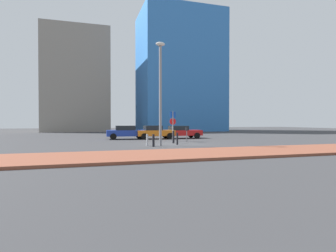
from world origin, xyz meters
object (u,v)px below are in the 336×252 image
parked_car_blue (126,132)px  parking_meter (187,133)px  street_lamp (160,86)px  traffic_bollard_mid (153,141)px  parking_sign_post (173,123)px  parked_car_orange (155,132)px  parked_car_red (181,132)px  traffic_bollard_far (173,137)px  traffic_bollard_edge (147,140)px  traffic_bollard_near (177,139)px

parked_car_blue → parking_meter: bearing=-50.6°
street_lamp → traffic_bollard_mid: (-0.69, -0.64, -4.06)m
parking_meter → parking_sign_post: bearing=129.7°
parked_car_orange → parked_car_red: bearing=1.4°
parked_car_blue → parked_car_red: parked_car_blue is taller
parking_meter → traffic_bollard_far: bearing=-150.1°
parked_car_blue → parked_car_orange: size_ratio=1.05×
parked_car_red → street_lamp: street_lamp is taller
parked_car_blue → parking_meter: size_ratio=3.24×
street_lamp → traffic_bollard_far: bearing=50.3°
parked_car_orange → parking_meter: bearing=-72.1°
traffic_bollard_edge → parked_car_orange: bearing=72.2°
traffic_bollard_edge → parked_car_blue: bearing=92.8°
parking_sign_post → traffic_bollard_edge: (-3.25, -3.86, -1.29)m
parked_car_blue → street_lamp: street_lamp is taller
parked_car_blue → traffic_bollard_near: bearing=-70.0°
parked_car_red → parking_meter: 5.38m
parking_meter → street_lamp: bearing=-137.9°
parked_car_blue → traffic_bollard_far: 7.16m
parked_car_red → street_lamp: 10.04m
parked_car_blue → street_lamp: 9.40m
parked_car_red → street_lamp: size_ratio=0.55×
parking_sign_post → street_lamp: street_lamp is taller
parked_car_blue → traffic_bollard_near: size_ratio=4.36×
street_lamp → traffic_bollard_near: 4.34m
parking_sign_post → traffic_bollard_near: 3.81m
parked_car_orange → parked_car_red: parked_car_orange is taller
parking_sign_post → parked_car_red: bearing=61.4°
traffic_bollard_near → traffic_bollard_far: bearing=83.6°
parked_car_blue → parked_car_orange: (2.94, -0.44, -0.01)m
parking_sign_post → parking_meter: bearing=-50.3°
parked_car_blue → traffic_bollard_edge: bearing=-87.2°
parking_meter → traffic_bollard_mid: size_ratio=1.43×
traffic_bollard_far → parking_sign_post: bearing=73.6°
parked_car_blue → traffic_bollard_far: bearing=-64.7°
traffic_bollard_near → traffic_bollard_mid: 2.49m
parking_sign_post → traffic_bollard_mid: (-2.96, -4.67, -1.28)m
traffic_bollard_mid → parking_meter: bearing=42.2°
parked_car_red → parking_sign_post: parking_sign_post is taller
street_lamp → parking_meter: bearing=42.1°
parked_car_orange → parked_car_red: 2.95m
traffic_bollard_near → parking_sign_post: bearing=77.8°
parked_car_red → traffic_bollard_edge: size_ratio=4.87×
parked_car_red → traffic_bollard_edge: bearing=-124.6°
street_lamp → parking_sign_post: bearing=60.6°
street_lamp → traffic_bollard_edge: 4.19m
parked_car_blue → parking_sign_post: bearing=-50.6°
parked_car_blue → parked_car_red: size_ratio=0.98×
parked_car_orange → traffic_bollard_edge: 8.28m
parking_meter → street_lamp: (-3.21, -2.90, 3.67)m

